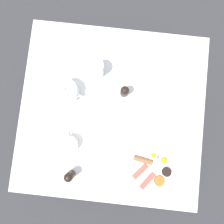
{
  "coord_description": "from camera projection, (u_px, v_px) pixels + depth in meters",
  "views": [
    {
      "loc": [
        0.01,
        -0.1,
        1.91
      ],
      "look_at": [
        0.0,
        0.0,
        0.77
      ],
      "focal_mm": 35.0,
      "sensor_mm": 36.0,
      "label": 1
    }
  ],
  "objects": [
    {
      "name": "ground_plane",
      "position": [
        112.0,
        120.0,
        1.91
      ],
      "size": [
        8.0,
        8.0,
        0.0
      ],
      "primitive_type": "plane",
      "color": "#333338"
    },
    {
      "name": "fork_by_plate",
      "position": [
        148.0,
        119.0,
        1.17
      ],
      "size": [
        0.04,
        0.18,
        0.0
      ],
      "rotation": [
        0.0,
        0.0,
        3.28
      ],
      "color": "silver",
      "rests_on": "table"
    },
    {
      "name": "table",
      "position": [
        112.0,
        114.0,
        1.25
      ],
      "size": [
        0.99,
        0.94,
        0.75
      ],
      "color": "silver",
      "rests_on": "ground_plane"
    },
    {
      "name": "salt_grinder",
      "position": [
        69.0,
        176.0,
        1.09
      ],
      "size": [
        0.04,
        0.04,
        0.11
      ],
      "color": "black",
      "rests_on": "table"
    },
    {
      "name": "knife_by_plate",
      "position": [
        130.0,
        60.0,
        1.2
      ],
      "size": [
        0.09,
        0.19,
        0.0
      ],
      "rotation": [
        0.0,
        0.0,
        2.76
      ],
      "color": "silver",
      "rests_on": "table"
    },
    {
      "name": "breakfast_plate",
      "position": [
        153.0,
        168.0,
        1.14
      ],
      "size": [
        0.27,
        0.27,
        0.04
      ],
      "color": "white",
      "rests_on": "table"
    },
    {
      "name": "teapot_near",
      "position": [
        66.0,
        91.0,
        1.13
      ],
      "size": [
        0.21,
        0.12,
        0.12
      ],
      "rotation": [
        0.0,
        0.0,
        6.05
      ],
      "color": "white",
      "rests_on": "table"
    },
    {
      "name": "pepper_grinder",
      "position": [
        125.0,
        91.0,
        1.13
      ],
      "size": [
        0.04,
        0.04,
        0.11
      ],
      "color": "black",
      "rests_on": "table"
    },
    {
      "name": "water_glass_tall",
      "position": [
        96.0,
        69.0,
        1.13
      ],
      "size": [
        0.08,
        0.08,
        0.12
      ],
      "color": "white",
      "rests_on": "table"
    },
    {
      "name": "teacup_with_saucer_left",
      "position": [
        70.0,
        144.0,
        1.13
      ],
      "size": [
        0.16,
        0.16,
        0.07
      ],
      "color": "white",
      "rests_on": "table"
    }
  ]
}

